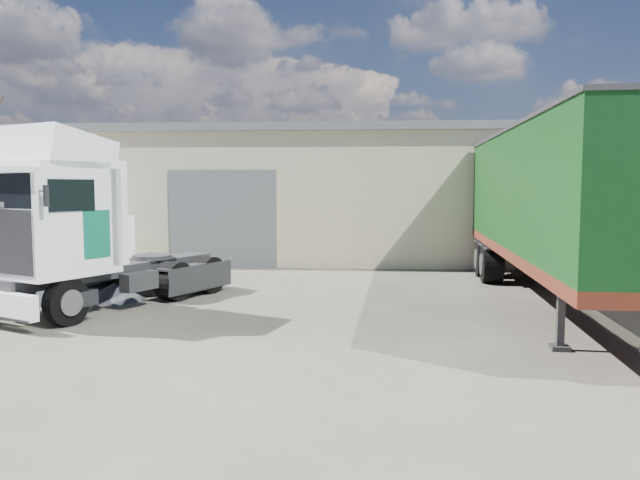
# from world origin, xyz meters

# --- Properties ---
(ground) EXTENTS (120.00, 120.00, 0.00)m
(ground) POSITION_xyz_m (0.00, 0.00, 0.00)
(ground) COLOR black
(ground) RESTS_ON ground
(warehouse) EXTENTS (30.60, 12.60, 5.42)m
(warehouse) POSITION_xyz_m (-6.00, 16.00, 2.66)
(warehouse) COLOR beige
(warehouse) RESTS_ON ground
(tractor_unit) EXTENTS (4.93, 6.77, 4.34)m
(tractor_unit) POSITION_xyz_m (-3.58, 1.71, 1.82)
(tractor_unit) COLOR black
(tractor_unit) RESTS_ON ground
(box_trailer) EXTENTS (3.51, 13.48, 4.44)m
(box_trailer) POSITION_xyz_m (8.11, 3.26, 2.71)
(box_trailer) COLOR #2D2D30
(box_trailer) RESTS_ON ground
(panel_van) EXTENTS (3.17, 5.07, 1.93)m
(panel_van) POSITION_xyz_m (-6.54, 9.44, 1.00)
(panel_van) COLOR black
(panel_van) RESTS_ON ground
(orange_skip) EXTENTS (3.36, 2.75, 1.81)m
(orange_skip) POSITION_xyz_m (-8.00, 9.80, 0.79)
(orange_skip) COLOR #2D2D30
(orange_skip) RESTS_ON ground
(gravel_heap) EXTENTS (5.70, 5.19, 0.90)m
(gravel_heap) POSITION_xyz_m (-5.22, 3.78, 0.42)
(gravel_heap) COLOR black
(gravel_heap) RESTS_ON ground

